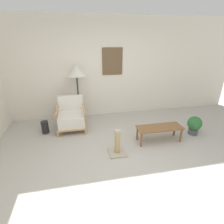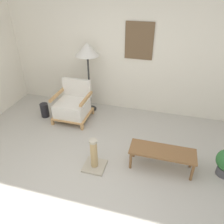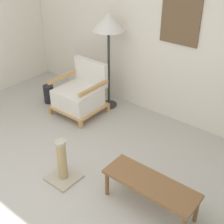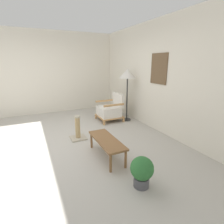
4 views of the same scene
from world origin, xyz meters
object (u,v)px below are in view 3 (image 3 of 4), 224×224
Objects in this scene: armchair at (80,95)px; scratching_post at (63,166)px; vase at (49,94)px; floor_lamp at (109,25)px; coffee_table at (150,186)px.

armchair is 1.53m from scratching_post.
scratching_post is at bearing -53.80° from armchair.
vase is 1.92m from scratching_post.
vase is (-0.85, -0.55, -1.18)m from floor_lamp.
floor_lamp is at bearing 32.75° from vase.
floor_lamp is 1.51× the size of coffee_table.
armchair reaches higher than vase.
floor_lamp is (0.21, 0.45, 1.02)m from armchair.
scratching_post reaches higher than coffee_table.
armchair is 1.47× the size of scratching_post.
coffee_table is 1.06m from scratching_post.
armchair is at bearing 153.40° from coffee_table.
coffee_table is 3.28× the size of vase.
coffee_table reaches higher than vase.
coffee_table is at bearing -18.72° from vase.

